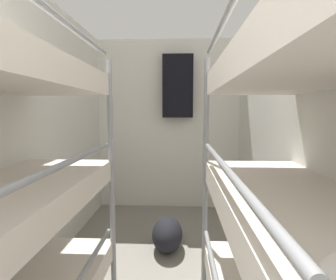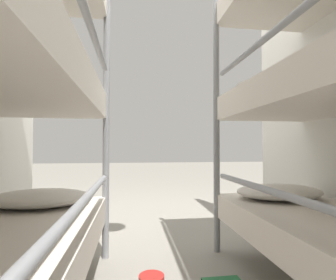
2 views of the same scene
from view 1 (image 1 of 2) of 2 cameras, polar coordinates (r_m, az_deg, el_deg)
wall_left at (r=2.23m, az=-32.08°, el=0.03°), size 0.06×4.41×2.54m
wall_right at (r=2.05m, az=29.20°, el=-0.27°), size 0.06×4.41×2.54m
wall_back at (r=4.00m, az=0.12°, el=3.26°), size 2.25×0.06×2.54m
bunk_stack_right_near at (r=1.31m, az=27.85°, el=-15.12°), size 0.70×1.86×1.92m
duffel_bag at (r=2.99m, az=-0.15°, el=-19.76°), size 0.33×0.55×0.33m
hanging_coat at (r=3.86m, az=2.14°, el=11.60°), size 0.44×0.12×0.90m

